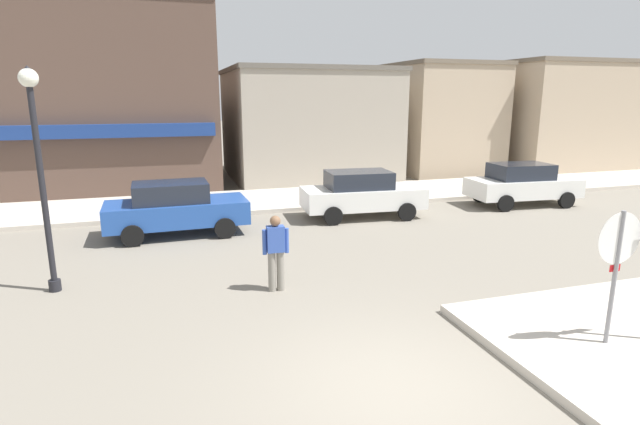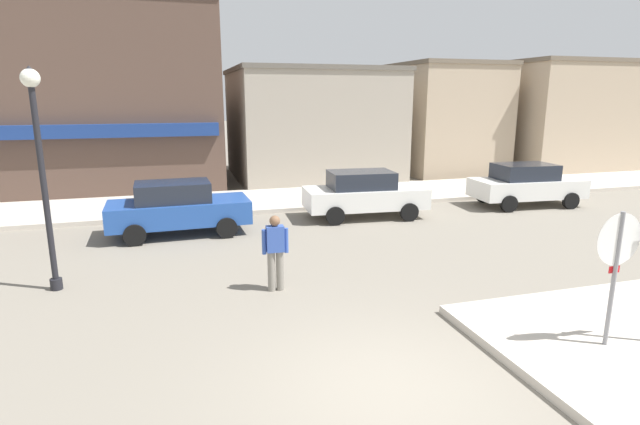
{
  "view_description": "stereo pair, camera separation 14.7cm",
  "coord_description": "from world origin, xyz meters",
  "px_view_note": "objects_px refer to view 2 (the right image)",
  "views": [
    {
      "loc": [
        -2.88,
        -5.59,
        3.97
      ],
      "look_at": [
        0.27,
        4.5,
        1.5
      ],
      "focal_mm": 28.0,
      "sensor_mm": 36.0,
      "label": 1
    },
    {
      "loc": [
        -2.74,
        -5.64,
        3.97
      ],
      "look_at": [
        0.27,
        4.5,
        1.5
      ],
      "focal_mm": 28.0,
      "sensor_mm": 36.0,
      "label": 2
    }
  ],
  "objects_px": {
    "lamp_post": "(39,149)",
    "parked_car_nearest": "(178,207)",
    "parked_car_second": "(364,193)",
    "parked_car_third": "(526,184)",
    "stop_sign": "(616,262)",
    "pedestrian_crossing_near": "(275,251)"
  },
  "relations": [
    {
      "from": "parked_car_second",
      "to": "pedestrian_crossing_near",
      "type": "distance_m",
      "value": 6.93
    },
    {
      "from": "parked_car_second",
      "to": "parked_car_third",
      "type": "relative_size",
      "value": 1.0
    },
    {
      "from": "stop_sign",
      "to": "lamp_post",
      "type": "bearing_deg",
      "value": 148.64
    },
    {
      "from": "parked_car_second",
      "to": "pedestrian_crossing_near",
      "type": "xyz_separation_m",
      "value": [
        -4.14,
        -5.55,
        0.06
      ]
    },
    {
      "from": "stop_sign",
      "to": "parked_car_nearest",
      "type": "height_order",
      "value": "stop_sign"
    },
    {
      "from": "lamp_post",
      "to": "parked_car_third",
      "type": "relative_size",
      "value": 1.1
    },
    {
      "from": "lamp_post",
      "to": "pedestrian_crossing_near",
      "type": "bearing_deg",
      "value": -16.99
    },
    {
      "from": "stop_sign",
      "to": "parked_car_second",
      "type": "height_order",
      "value": "stop_sign"
    },
    {
      "from": "parked_car_second",
      "to": "parked_car_third",
      "type": "distance_m",
      "value": 6.41
    },
    {
      "from": "pedestrian_crossing_near",
      "to": "parked_car_second",
      "type": "bearing_deg",
      "value": 53.28
    },
    {
      "from": "lamp_post",
      "to": "parked_car_nearest",
      "type": "height_order",
      "value": "lamp_post"
    },
    {
      "from": "lamp_post",
      "to": "pedestrian_crossing_near",
      "type": "distance_m",
      "value": 5.08
    },
    {
      "from": "stop_sign",
      "to": "pedestrian_crossing_near",
      "type": "distance_m",
      "value": 6.06
    },
    {
      "from": "lamp_post",
      "to": "parked_car_third",
      "type": "xyz_separation_m",
      "value": [
        14.98,
        4.19,
        -2.15
      ]
    },
    {
      "from": "stop_sign",
      "to": "lamp_post",
      "type": "height_order",
      "value": "lamp_post"
    },
    {
      "from": "lamp_post",
      "to": "parked_car_nearest",
      "type": "relative_size",
      "value": 1.12
    },
    {
      "from": "parked_car_nearest",
      "to": "parked_car_third",
      "type": "bearing_deg",
      "value": 1.99
    },
    {
      "from": "stop_sign",
      "to": "parked_car_third",
      "type": "relative_size",
      "value": 0.56
    },
    {
      "from": "parked_car_nearest",
      "to": "parked_car_second",
      "type": "height_order",
      "value": "same"
    },
    {
      "from": "lamp_post",
      "to": "parked_car_second",
      "type": "distance_m",
      "value": 9.78
    },
    {
      "from": "stop_sign",
      "to": "pedestrian_crossing_near",
      "type": "height_order",
      "value": "stop_sign"
    },
    {
      "from": "lamp_post",
      "to": "stop_sign",
      "type": "bearing_deg",
      "value": -31.36
    }
  ]
}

